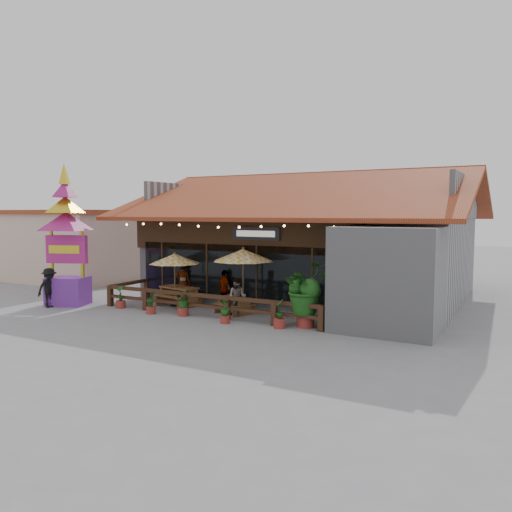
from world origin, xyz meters
The scene contains 19 objects.
ground centered at (0.00, 0.00, 0.00)m, with size 100.00×100.00×0.00m, color gray.
restaurant_building centered at (0.26, 6.61, 2.21)m, with size 15.50×14.73×6.09m.
patio_railing centered at (-2.25, -0.27, 0.61)m, with size 10.00×2.60×0.92m.
neighbor_building centered at (-15.00, 6.00, 2.14)m, with size 8.40×8.40×4.22m.
umbrella_left centered at (-3.94, 0.76, 2.07)m, with size 2.43×2.43×2.38m.
umbrella_right centered at (-0.67, 1.01, 2.34)m, with size 2.85×2.85×2.69m.
picnic_table_left centered at (-3.89, 0.98, 0.57)m, with size 2.02×1.83×0.84m.
picnic_table_right centered at (-0.90, 0.72, 0.45)m, with size 1.69×1.57×0.66m.
thai_sign_tower centered at (-8.34, -1.18, 3.53)m, with size 3.15×3.15×6.68m.
tropical_plant centered at (2.57, -0.16, 1.35)m, with size 2.20×2.25×2.37m.
diner_a centered at (-4.20, 1.68, 0.91)m, with size 0.67×0.44×1.83m, color #352110.
diner_b centered at (-0.55, 0.33, 0.75)m, with size 0.73×0.57×1.50m, color #352110.
diner_c centered at (-1.94, 1.62, 0.81)m, with size 0.95×0.40×1.62m, color #352110.
pedestrian centered at (-8.56, -1.98, 0.85)m, with size 1.10×0.63×1.70m, color black.
planter_a centered at (-5.77, -0.64, 0.41)m, with size 0.40×0.40×0.98m.
planter_b centered at (-3.81, -0.98, 0.41)m, with size 0.37×0.40×0.92m.
planter_c centered at (-2.44, -0.69, 0.57)m, with size 0.81×0.81×1.02m.
planter_d centered at (-0.27, -1.02, 0.43)m, with size 0.47×0.47×0.89m.
planter_e centered at (1.84, -0.77, 0.44)m, with size 0.43×0.44×1.04m.
Camera 1 is at (9.37, -16.38, 4.08)m, focal length 35.00 mm.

